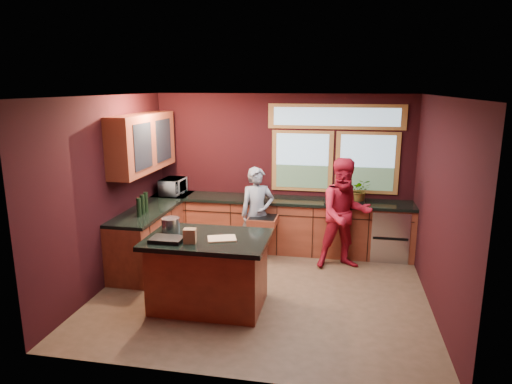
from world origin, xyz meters
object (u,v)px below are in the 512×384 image
(stock_pot, at_px, (171,225))
(person_grey, at_px, (257,214))
(island, at_px, (209,271))
(cutting_board, at_px, (222,239))
(person_red, at_px, (345,214))

(stock_pot, bearing_deg, person_grey, 62.46)
(stock_pot, bearing_deg, island, -15.26)
(person_grey, relative_size, cutting_board, 4.40)
(person_red, height_order, cutting_board, person_red)
(person_grey, distance_m, person_red, 1.43)
(person_grey, height_order, cutting_board, person_grey)
(island, xyz_separation_m, person_grey, (0.31, 1.80, 0.29))
(island, xyz_separation_m, person_red, (1.72, 1.66, 0.40))
(person_red, bearing_deg, island, -152.22)
(person_grey, xyz_separation_m, person_red, (1.42, -0.14, 0.11))
(person_grey, distance_m, cutting_board, 1.86)
(cutting_board, height_order, stock_pot, stock_pot)
(island, relative_size, person_grey, 1.01)
(person_grey, xyz_separation_m, stock_pot, (-0.86, -1.65, 0.26))
(island, relative_size, stock_pot, 6.46)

